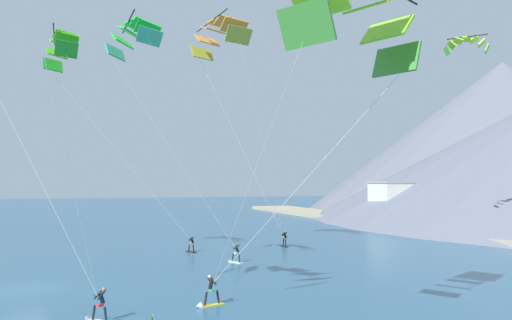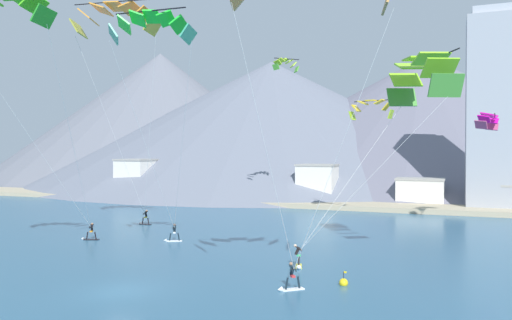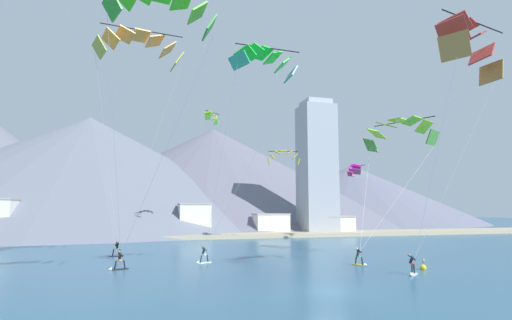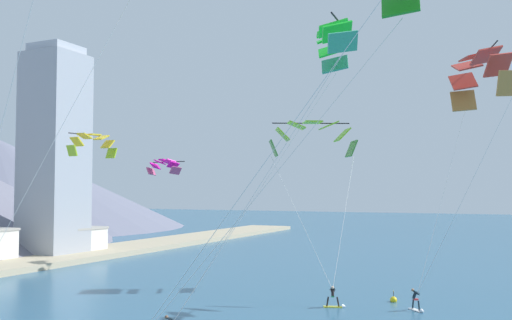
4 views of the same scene
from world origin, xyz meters
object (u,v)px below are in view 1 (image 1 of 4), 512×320
kitesurfer_near_lead (284,241)px  parafoil_kite_far_left (356,14)px  kitesurfer_far_right (97,311)px  parafoil_kite_near_trail (135,36)px  parafoil_kite_near_lead (220,34)px  kitesurfer_mid_center (190,247)px  parafoil_kite_mid_center (62,48)px  kitesurfer_far_left (208,297)px  parafoil_kite_distant_mid_solo (467,43)px  kitesurfer_near_trail (235,257)px

kitesurfer_near_lead → parafoil_kite_far_left: 35.23m
kitesurfer_far_right → parafoil_kite_near_trail: (-11.64, 2.76, 17.30)m
kitesurfer_near_lead → parafoil_kite_near_lead: (2.06, -7.77, 21.34)m
kitesurfer_mid_center → parafoil_kite_near_trail: 21.86m
kitesurfer_mid_center → kitesurfer_far_right: kitesurfer_far_right is taller
kitesurfer_near_lead → parafoil_kite_mid_center: (3.77, -22.54, 18.18)m
kitesurfer_far_left → parafoil_kite_distant_mid_solo: bearing=110.2°
kitesurfer_mid_center → parafoil_kite_mid_center: bearing=-76.6°
parafoil_kite_near_lead → parafoil_kite_distant_mid_solo: (10.75, 21.16, -1.89)m
parafoil_kite_near_trail → parafoil_kite_far_left: 20.51m
parafoil_kite_far_left → parafoil_kite_near_trail: bearing=-157.2°
kitesurfer_near_trail → parafoil_kite_mid_center: (-4.92, -14.36, 18.22)m
kitesurfer_far_right → parafoil_kite_near_trail: parafoil_kite_near_trail is taller
kitesurfer_far_left → kitesurfer_mid_center: bearing=171.0°
kitesurfer_far_left → parafoil_kite_mid_center: size_ratio=0.10×
parafoil_kite_mid_center → parafoil_kite_near_lead: bearing=96.6°
kitesurfer_far_right → parafoil_kite_distant_mid_solo: 40.15m
parafoil_kite_near_trail → parafoil_kite_distant_mid_solo: parafoil_kite_distant_mid_solo is taller
kitesurfer_far_right → kitesurfer_far_left: bearing=101.7°
kitesurfer_near_trail → parafoil_kite_mid_center: 23.72m
kitesurfer_mid_center → parafoil_kite_near_trail: bearing=-30.0°
parafoil_kite_mid_center → parafoil_kite_distant_mid_solo: size_ratio=4.92×
parafoil_kite_near_trail → kitesurfer_near_lead: bearing=126.0°
kitesurfer_far_left → parafoil_kite_near_trail: size_ratio=0.10×
kitesurfer_near_trail → parafoil_kite_near_lead: parafoil_kite_near_lead is taller
kitesurfer_far_right → parafoil_kite_near_trail: size_ratio=0.10×
kitesurfer_mid_center → parafoil_kite_far_left: 33.21m
kitesurfer_far_left → kitesurfer_far_right: kitesurfer_far_left is taller
kitesurfer_far_right → parafoil_kite_near_trail: bearing=166.7°
kitesurfer_near_lead → kitesurfer_mid_center: 10.48m
kitesurfer_near_lead → parafoil_kite_distant_mid_solo: bearing=46.3°
kitesurfer_far_right → parafoil_kite_near_lead: bearing=151.2°
parafoil_kite_distant_mid_solo → kitesurfer_far_left: bearing=-69.8°
parafoil_kite_distant_mid_solo → parafoil_kite_near_lead: bearing=-116.9°
kitesurfer_mid_center → kitesurfer_far_left: 22.23m
kitesurfer_far_right → parafoil_kite_distant_mid_solo: size_ratio=0.46×
kitesurfer_mid_center → parafoil_kite_mid_center: (2.88, -12.10, 18.23)m
kitesurfer_near_trail → kitesurfer_mid_center: 8.13m
kitesurfer_far_left → kitesurfer_far_right: bearing=-78.3°
kitesurfer_near_trail → parafoil_kite_far_left: bearing=-2.8°
parafoil_kite_near_lead → parafoil_kite_near_trail: (10.37, -9.33, -4.07)m
kitesurfer_near_trail → parafoil_kite_distant_mid_solo: (4.11, 21.57, 19.50)m
kitesurfer_near_lead → kitesurfer_mid_center: kitesurfer_near_lead is taller
kitesurfer_mid_center → parafoil_kite_distant_mid_solo: size_ratio=0.47×
kitesurfer_far_left → parafoil_kite_near_lead: parafoil_kite_near_lead is taller
kitesurfer_mid_center → parafoil_kite_mid_center: parafoil_kite_mid_center is taller
parafoil_kite_near_lead → parafoil_kite_far_left: size_ratio=1.53×
kitesurfer_near_lead → kitesurfer_far_right: kitesurfer_near_lead is taller
kitesurfer_near_lead → kitesurfer_far_right: size_ratio=1.03×
parafoil_kite_mid_center → parafoil_kite_distant_mid_solo: 37.07m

